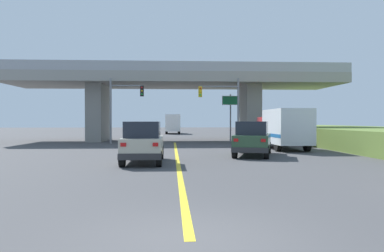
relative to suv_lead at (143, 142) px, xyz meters
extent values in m
plane|color=#424244|center=(1.69, 19.98, -1.01)|extent=(160.00, 160.00, 0.00)
cube|color=gray|center=(1.69, 19.98, 5.18)|extent=(33.35, 8.49, 0.97)
cube|color=gray|center=(-6.11, 19.98, 1.84)|extent=(1.51, 5.09, 5.71)
cube|color=gray|center=(9.49, 19.98, 1.84)|extent=(1.51, 5.09, 5.71)
cube|color=#9EA0A5|center=(1.69, 15.89, 6.11)|extent=(33.35, 0.20, 0.90)
cube|color=#9EA0A5|center=(1.69, 24.08, 6.11)|extent=(33.35, 0.20, 0.90)
cube|color=yellow|center=(1.69, 2.52, -1.01)|extent=(0.20, 28.58, 0.01)
cube|color=#B7B29E|center=(0.00, 0.11, -0.20)|extent=(1.83, 4.34, 0.90)
cube|color=#1E232D|center=(0.00, -0.22, 0.63)|extent=(1.61, 2.39, 0.76)
cube|color=#2D2D30|center=(0.00, -2.01, -0.51)|extent=(1.87, 0.20, 0.28)
cube|color=red|center=(-0.69, -2.08, 0.02)|extent=(0.24, 0.06, 0.16)
cube|color=red|center=(0.69, -2.08, 0.02)|extent=(0.24, 0.06, 0.16)
cylinder|color=black|center=(-0.82, 1.73, -0.65)|extent=(0.26, 0.72, 0.72)
cylinder|color=black|center=(0.82, 1.73, -0.65)|extent=(0.26, 0.72, 0.72)
cylinder|color=black|center=(-0.82, -1.51, -0.65)|extent=(0.26, 0.72, 0.72)
cylinder|color=black|center=(0.82, -1.51, -0.65)|extent=(0.26, 0.72, 0.72)
cube|color=#2D4C33|center=(6.19, 3.46, -0.20)|extent=(3.19, 5.04, 0.90)
cube|color=#1E232D|center=(6.09, 3.12, 0.63)|extent=(2.36, 2.96, 0.76)
cube|color=#2D2D30|center=(5.52, 1.26, -0.51)|extent=(1.92, 0.76, 0.28)
cube|color=red|center=(4.81, 1.40, 0.02)|extent=(0.25, 0.13, 0.16)
cube|color=red|center=(6.19, 0.99, 0.02)|extent=(0.25, 0.13, 0.16)
cylinder|color=black|center=(5.89, 5.42, -0.65)|extent=(0.46, 0.76, 0.72)
cylinder|color=black|center=(7.53, 4.92, -0.65)|extent=(0.46, 0.76, 0.72)
cylinder|color=black|center=(4.85, 1.99, -0.65)|extent=(0.46, 0.76, 0.72)
cylinder|color=black|center=(6.49, 1.49, -0.65)|extent=(0.46, 0.76, 0.72)
cube|color=red|center=(9.51, 10.89, 0.39)|extent=(2.20, 2.00, 1.90)
cube|color=silver|center=(9.51, 7.47, 0.65)|extent=(2.31, 4.85, 2.43)
cube|color=#195999|center=(9.51, 7.47, 0.05)|extent=(2.33, 4.75, 0.24)
cylinder|color=black|center=(8.51, 10.89, -0.56)|extent=(0.30, 0.90, 0.90)
cylinder|color=black|center=(10.51, 10.89, -0.56)|extent=(0.30, 0.90, 0.90)
cylinder|color=black|center=(8.51, 6.26, -0.56)|extent=(0.30, 0.90, 0.90)
cylinder|color=black|center=(10.51, 6.26, -0.56)|extent=(0.30, 0.90, 0.90)
cylinder|color=slate|center=(7.45, 15.12, 1.96)|extent=(0.18, 0.18, 5.94)
cylinder|color=slate|center=(5.72, 15.12, 4.17)|extent=(3.48, 0.12, 0.12)
cube|color=gold|center=(3.98, 15.12, 3.69)|extent=(0.32, 0.26, 0.96)
sphere|color=red|center=(3.98, 14.97, 3.99)|extent=(0.16, 0.16, 0.16)
sphere|color=gold|center=(3.98, 14.97, 3.69)|extent=(0.16, 0.16, 0.16)
sphere|color=green|center=(3.98, 14.97, 3.39)|extent=(0.16, 0.16, 0.16)
cylinder|color=slate|center=(-4.07, 15.27, 1.93)|extent=(0.18, 0.18, 5.89)
cylinder|color=slate|center=(-2.67, 15.27, 4.22)|extent=(2.80, 0.12, 0.12)
cube|color=black|center=(-1.27, 15.27, 3.74)|extent=(0.32, 0.26, 0.96)
sphere|color=red|center=(-1.27, 15.12, 4.04)|extent=(0.16, 0.16, 0.16)
sphere|color=gold|center=(-1.27, 15.12, 3.74)|extent=(0.16, 0.16, 0.16)
sphere|color=green|center=(-1.27, 15.12, 3.44)|extent=(0.16, 0.16, 0.16)
cylinder|color=slate|center=(7.29, 18.48, 1.35)|extent=(0.14, 0.14, 4.73)
cube|color=#146638|center=(7.29, 18.42, 3.10)|extent=(1.63, 0.08, 0.83)
cube|color=white|center=(7.29, 18.41, 3.10)|extent=(1.71, 0.04, 0.91)
cube|color=silver|center=(1.58, 44.14, 0.39)|extent=(2.20, 2.00, 1.90)
cube|color=white|center=(1.58, 40.62, 0.76)|extent=(2.31, 5.05, 2.63)
cube|color=#195999|center=(1.58, 40.62, 0.10)|extent=(2.33, 4.94, 0.24)
cylinder|color=black|center=(0.58, 44.14, -0.56)|extent=(0.30, 0.90, 0.90)
cylinder|color=black|center=(2.58, 44.14, -0.56)|extent=(0.30, 0.90, 0.90)
cylinder|color=black|center=(0.58, 39.36, -0.56)|extent=(0.30, 0.90, 0.90)
cylinder|color=black|center=(2.58, 39.36, -0.56)|extent=(0.30, 0.90, 0.90)
camera|label=1|loc=(1.38, -17.93, 1.03)|focal=34.28mm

